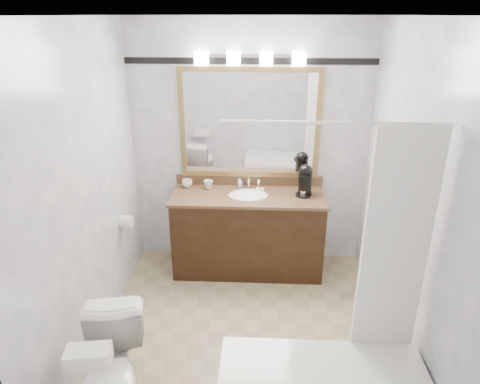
# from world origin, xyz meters

# --- Properties ---
(room) EXTENTS (2.42, 2.62, 2.52)m
(room) POSITION_xyz_m (0.00, 0.00, 1.25)
(room) COLOR tan
(room) RESTS_ON ground
(vanity) EXTENTS (1.53, 0.58, 0.97)m
(vanity) POSITION_xyz_m (0.00, 1.02, 0.44)
(vanity) COLOR black
(vanity) RESTS_ON ground
(mirror) EXTENTS (1.40, 0.04, 1.10)m
(mirror) POSITION_xyz_m (0.00, 1.28, 1.50)
(mirror) COLOR #9E7F47
(mirror) RESTS_ON room
(vanity_light_bar) EXTENTS (1.02, 0.14, 0.12)m
(vanity_light_bar) POSITION_xyz_m (0.00, 1.23, 2.13)
(vanity_light_bar) COLOR silver
(vanity_light_bar) RESTS_ON room
(accent_stripe) EXTENTS (2.40, 0.01, 0.06)m
(accent_stripe) POSITION_xyz_m (0.00, 1.29, 2.10)
(accent_stripe) COLOR black
(accent_stripe) RESTS_ON room
(tp_roll) EXTENTS (0.11, 0.12, 0.12)m
(tp_roll) POSITION_xyz_m (-1.14, 0.66, 0.70)
(tp_roll) COLOR white
(tp_roll) RESTS_ON room
(toilet) EXTENTS (0.53, 0.77, 0.73)m
(toilet) POSITION_xyz_m (-0.81, -0.87, 0.36)
(toilet) COLOR white
(toilet) RESTS_ON ground
(tissue_box) EXTENTS (0.26, 0.17, 0.10)m
(tissue_box) POSITION_xyz_m (-0.81, -1.12, 0.77)
(tissue_box) COLOR white
(tissue_box) RESTS_ON toilet
(coffee_maker) EXTENTS (0.16, 0.20, 0.31)m
(coffee_maker) POSITION_xyz_m (0.56, 1.06, 1.01)
(coffee_maker) COLOR black
(coffee_maker) RESTS_ON vanity
(cup_left) EXTENTS (0.11, 0.11, 0.08)m
(cup_left) POSITION_xyz_m (-0.64, 1.19, 0.89)
(cup_left) COLOR white
(cup_left) RESTS_ON vanity
(cup_right) EXTENTS (0.10, 0.10, 0.09)m
(cup_right) POSITION_xyz_m (-0.41, 1.17, 0.89)
(cup_right) COLOR white
(cup_right) RESTS_ON vanity
(soap_bottle_a) EXTENTS (0.05, 0.05, 0.09)m
(soap_bottle_a) POSITION_xyz_m (-0.09, 1.23, 0.90)
(soap_bottle_a) COLOR white
(soap_bottle_a) RESTS_ON vanity
(soap_bar) EXTENTS (0.09, 0.06, 0.02)m
(soap_bar) POSITION_xyz_m (0.12, 1.13, 0.86)
(soap_bar) COLOR beige
(soap_bar) RESTS_ON vanity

